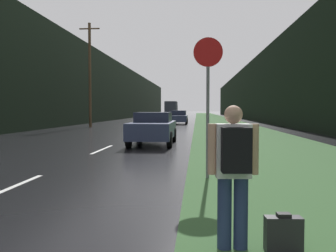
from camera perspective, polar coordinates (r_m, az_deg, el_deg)
grass_verge at (r=39.53m, az=8.67°, el=0.39°), size 6.00×240.00×0.02m
lane_stripe_b at (r=7.63m, az=-24.52°, el=-9.28°), size 0.12×3.00×0.01m
lane_stripe_c at (r=14.08m, az=-10.48°, el=-3.69°), size 0.12×3.00×0.01m
lane_stripe_d at (r=20.89m, az=-5.46°, el=-1.60°), size 0.12×3.00×0.01m
treeline_far_side at (r=51.19m, az=-10.22°, el=5.86°), size 2.00×140.00×8.91m
treeline_near_side at (r=50.25m, az=14.77°, el=5.70°), size 2.00×140.00×8.59m
utility_pole_far at (r=32.30m, az=-12.42°, el=8.18°), size 1.80×0.24×9.12m
stop_sign at (r=7.94m, az=6.41°, el=5.05°), size 0.65×0.07×3.14m
hitchhiker_with_backpack at (r=3.93m, az=10.47°, el=-6.62°), size 0.55×0.41×1.59m
suitcase at (r=4.19m, az=18.02°, el=-16.20°), size 0.40×0.18×0.44m
car_passing_near at (r=15.91m, az=-2.39°, el=-0.28°), size 1.89×4.42×1.43m
car_passing_far at (r=37.93m, az=1.71°, el=1.41°), size 1.91×4.74×1.45m
delivery_truck at (r=75.07m, az=0.56°, el=2.79°), size 2.47×8.18×3.23m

